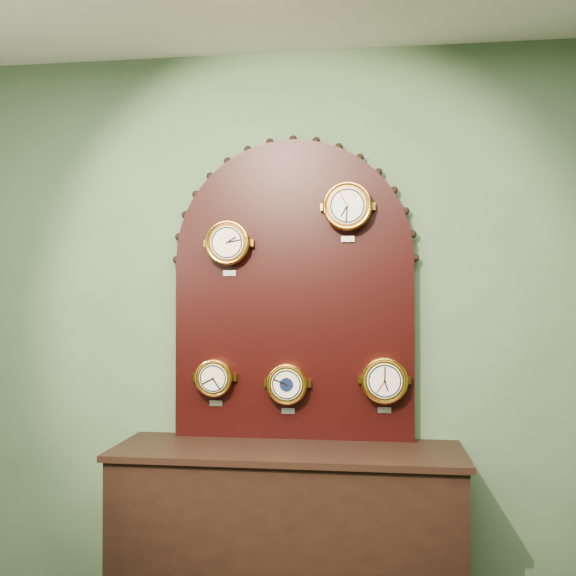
# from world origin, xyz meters

# --- Properties ---
(wall_back) EXTENTS (4.00, 0.00, 4.00)m
(wall_back) POSITION_xyz_m (0.00, 2.50, 1.40)
(wall_back) COLOR #496645
(wall_back) RESTS_ON ground
(shop_counter) EXTENTS (1.60, 0.50, 0.80)m
(shop_counter) POSITION_xyz_m (0.00, 2.23, 0.40)
(shop_counter) COLOR black
(shop_counter) RESTS_ON ground_plane
(display_board) EXTENTS (1.26, 0.06, 1.53)m
(display_board) POSITION_xyz_m (0.00, 2.45, 1.63)
(display_board) COLOR black
(display_board) RESTS_ON shop_counter
(roman_clock) EXTENTS (0.23, 0.08, 0.28)m
(roman_clock) POSITION_xyz_m (-0.32, 2.38, 1.81)
(roman_clock) COLOR gold
(roman_clock) RESTS_ON display_board
(arabic_clock) EXTENTS (0.24, 0.08, 0.29)m
(arabic_clock) POSITION_xyz_m (0.28, 2.38, 1.98)
(arabic_clock) COLOR gold
(arabic_clock) RESTS_ON display_board
(hygrometer) EXTENTS (0.19, 0.08, 0.24)m
(hygrometer) POSITION_xyz_m (-0.39, 2.38, 1.13)
(hygrometer) COLOR gold
(hygrometer) RESTS_ON display_board
(barometer) EXTENTS (0.20, 0.08, 0.26)m
(barometer) POSITION_xyz_m (-0.02, 2.38, 1.11)
(barometer) COLOR gold
(barometer) RESTS_ON display_board
(tide_clock) EXTENTS (0.23, 0.08, 0.28)m
(tide_clock) POSITION_xyz_m (0.45, 2.38, 1.13)
(tide_clock) COLOR gold
(tide_clock) RESTS_ON display_board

